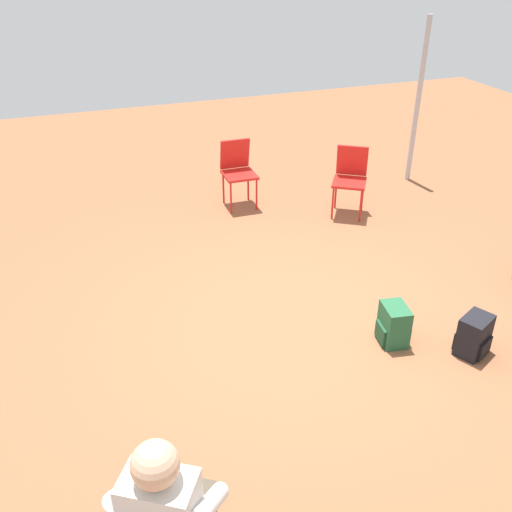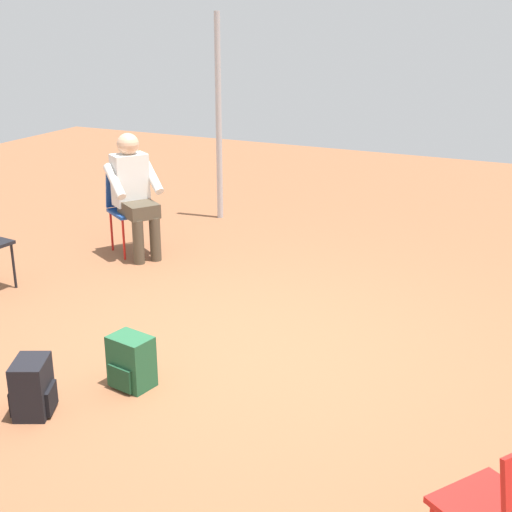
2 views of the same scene
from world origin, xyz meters
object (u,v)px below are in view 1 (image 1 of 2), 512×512
Objects in this scene: chair_west at (238,168)px; person_in_white at (170,511)px; backpack_near_laptop_user at (473,337)px; backpack_by_empty_chair at (394,326)px; chair_northwest at (350,176)px.

chair_west is 0.69× the size of person_in_white.
chair_west is 2.36× the size of backpack_near_laptop_user.
chair_west is 3.23m from backpack_by_empty_chair.
backpack_near_laptop_user is 1.00× the size of backpack_by_empty_chair.
chair_northwest and chair_west have the same top height.
person_in_white is at bearing 85.25° from chair_northwest.
backpack_near_laptop_user is (3.56, 0.89, -0.34)m from chair_west.
chair_west is at bearing 3.42° from chair_northwest.
backpack_near_laptop_user and backpack_by_empty_chair have the same top height.
chair_west is (-0.71, -1.23, 0.00)m from chair_northwest.
chair_west reaches higher than backpack_near_laptop_user.
chair_northwest reaches higher than backpack_by_empty_chair.
person_in_white is at bearing -67.88° from backpack_near_laptop_user.
chair_northwest is at bearing 151.11° from chair_west.
chair_northwest is 1.42m from chair_west.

